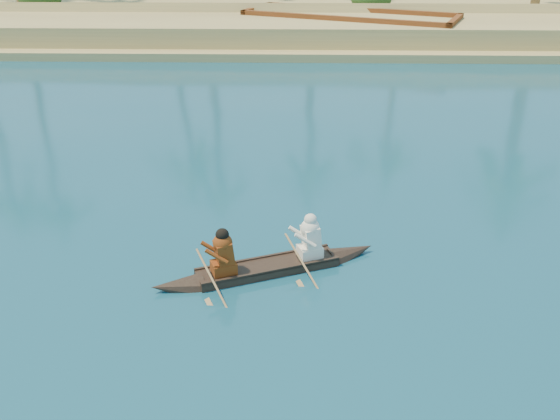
# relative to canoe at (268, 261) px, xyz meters

# --- Properties ---
(shrub_cluster) EXTENTS (100.00, 6.00, 2.40)m
(shrub_cluster) POSITION_rel_canoe_xyz_m (-1.31, 27.48, 0.97)
(shrub_cluster) COLOR #173613
(shrub_cluster) RESTS_ON ground
(canoe) EXTENTS (4.29, 2.18, 1.21)m
(canoe) POSITION_rel_canoe_xyz_m (0.00, 0.00, 0.00)
(canoe) COLOR #30231A
(canoe) RESTS_ON ground
(barge_mid) EXTENTS (11.32, 7.36, 1.79)m
(barge_mid) POSITION_rel_canoe_xyz_m (3.27, 22.98, 0.39)
(barge_mid) COLOR brown
(barge_mid) RESTS_ON ground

